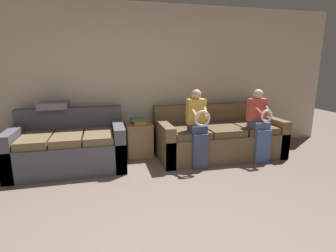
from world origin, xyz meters
TOP-DOWN VIEW (x-y plane):
  - wall_back at (0.00, 3.20)m, footprint 7.80×0.06m
  - couch_main at (1.42, 2.61)m, footprint 2.09×1.00m
  - couch_side at (-1.00, 2.63)m, footprint 1.62×0.99m
  - child_left_seated at (0.89, 2.18)m, footprint 0.28×0.36m
  - child_right_seated at (1.94, 2.19)m, footprint 0.31×0.37m
  - side_shelf at (0.09, 2.91)m, footprint 0.45×0.47m
  - book_stack at (0.10, 2.92)m, footprint 0.24×0.31m
  - throw_pillow at (-1.23, 2.98)m, footprint 0.43×0.43m

SIDE VIEW (x-z plane):
  - side_shelf at x=0.09m, z-range 0.01..0.56m
  - couch_main at x=1.42m, z-range -0.11..0.73m
  - couch_side at x=-1.00m, z-range -0.12..0.75m
  - book_stack at x=0.10m, z-range 0.56..0.65m
  - child_right_seated at x=1.94m, z-range 0.05..1.21m
  - child_left_seated at x=0.89m, z-range 0.06..1.23m
  - throw_pillow at x=-1.23m, z-range 0.87..0.97m
  - wall_back at x=0.00m, z-range 0.00..2.55m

